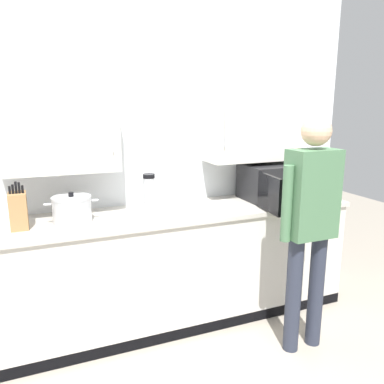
% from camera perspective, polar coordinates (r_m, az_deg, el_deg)
% --- Properties ---
extents(back_wall_tiled, '(3.61, 0.44, 2.87)m').
position_cam_1_polar(back_wall_tiled, '(3.21, -4.92, 8.11)').
color(back_wall_tiled, silver).
rests_on(back_wall_tiled, ground_plane).
extents(counter_unit, '(3.01, 0.64, 0.94)m').
position_cam_1_polar(counter_unit, '(3.18, -2.89, -11.04)').
color(counter_unit, beige).
rests_on(counter_unit, ground_plane).
extents(microwave_oven, '(0.56, 0.75, 0.31)m').
position_cam_1_polar(microwave_oven, '(3.41, 11.53, 1.42)').
color(microwave_oven, black).
rests_on(microwave_oven, counter_unit).
extents(stock_pot, '(0.37, 0.27, 0.22)m').
position_cam_1_polar(stock_pot, '(2.82, -17.43, -2.51)').
color(stock_pot, '#B7BABF').
rests_on(stock_pot, counter_unit).
extents(thermos_flask, '(0.09, 0.09, 0.31)m').
position_cam_1_polar(thermos_flask, '(2.90, -6.39, -0.33)').
color(thermos_flask, '#B7BABF').
rests_on(thermos_flask, counter_unit).
extents(knife_block, '(0.11, 0.15, 0.33)m').
position_cam_1_polar(knife_block, '(2.80, -24.43, -2.52)').
color(knife_block, '#A37547').
rests_on(knife_block, counter_unit).
extents(person_figure, '(0.45, 0.55, 1.69)m').
position_cam_1_polar(person_figure, '(2.77, 17.09, -3.39)').
color(person_figure, '#282D3D').
rests_on(person_figure, ground_plane).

